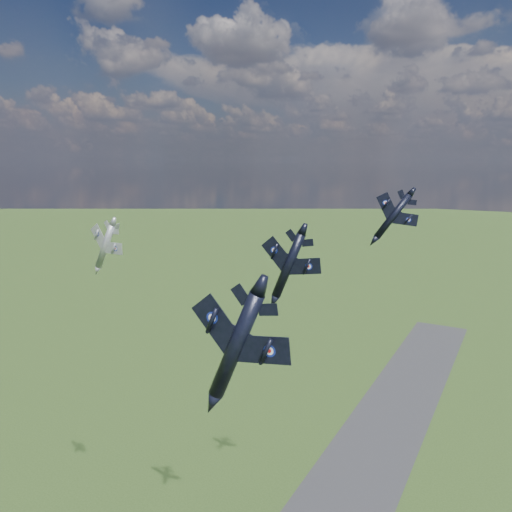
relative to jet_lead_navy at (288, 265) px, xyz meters
The scene contains 4 objects.
jet_lead_navy is the anchor object (origin of this frame).
jet_right_navy 36.17m from the jet_lead_navy, 71.77° to the right, with size 9.92×13.83×2.86m, color black, non-canonical shape.
jet_high_navy 23.87m from the jet_lead_navy, 62.70° to the left, with size 9.08×12.66×2.62m, color black, non-canonical shape.
jet_left_silver 35.57m from the jet_lead_navy, behind, with size 9.04×12.60×2.61m, color gray, non-canonical shape.
Camera 1 is at (39.08, -49.91, 96.34)m, focal length 35.00 mm.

